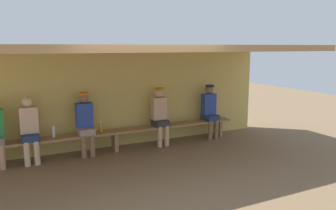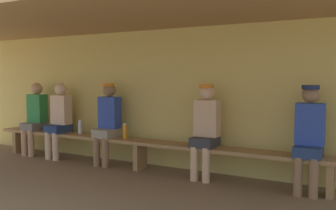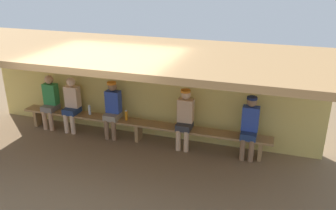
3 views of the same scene
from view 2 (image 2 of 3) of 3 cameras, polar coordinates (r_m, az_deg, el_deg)
ground_plane at (r=4.74m, az=-14.89°, el=-13.55°), size 24.00×24.00×0.00m
back_wall at (r=6.12m, az=-2.06°, el=1.11°), size 8.00×0.20×2.20m
dugout_roof at (r=5.11m, az=-9.82°, el=13.46°), size 8.00×2.80×0.12m
bench at (r=5.83m, az=-4.33°, el=-6.13°), size 6.00×0.36×0.46m
player_in_red at (r=7.31m, az=-19.81°, el=-1.54°), size 0.34×0.42×1.34m
player_middle at (r=4.89m, az=20.91°, el=-4.15°), size 0.34×0.42×1.34m
player_in_blue at (r=6.15m, az=-9.28°, el=-2.25°), size 0.34×0.42×1.34m
player_shirtless_tan at (r=5.26m, az=5.80°, el=-3.31°), size 0.34×0.42×1.34m
player_with_sunglasses at (r=6.87m, az=-16.45°, el=-1.82°), size 0.34×0.42×1.34m
water_bottle_green at (r=5.97m, az=-6.68°, el=-4.05°), size 0.07×0.07×0.25m
water_bottle_clear at (r=6.61m, az=-13.41°, el=-3.35°), size 0.07×0.07×0.24m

